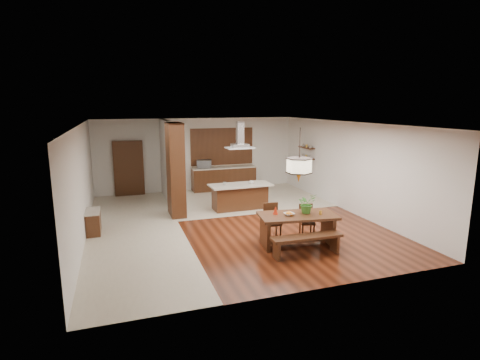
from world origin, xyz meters
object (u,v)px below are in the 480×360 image
object	(u,v)px
dining_bench	(306,245)
microwave	(204,164)
dining_table	(297,222)
foliage_plant	(307,204)
fruit_bowl	(289,214)
island_cup	(252,182)
kitchen_island	(240,196)
dining_chair_left	(273,221)
dining_chair_right	(307,221)
pendant_lantern	(299,155)
range_hood	(240,135)
hallway_console	(93,222)

from	to	relation	value
dining_bench	microwave	xyz separation A→B (m)	(-0.76, 7.14, 0.87)
dining_table	foliage_plant	distance (m)	0.52
foliage_plant	microwave	world-z (taller)	foliage_plant
dining_table	fruit_bowl	distance (m)	0.33
dining_table	island_cup	xyz separation A→B (m)	(0.07, 3.48, 0.32)
dining_table	kitchen_island	distance (m)	3.57
dining_chair_left	kitchen_island	bearing A→B (deg)	92.55
dining_table	fruit_bowl	size ratio (longest dim) A/B	8.07
dining_chair_left	fruit_bowl	bearing A→B (deg)	-72.62
dining_bench	dining_chair_left	distance (m)	1.36
dining_chair_right	island_cup	bearing A→B (deg)	112.33
foliage_plant	microwave	bearing A→B (deg)	99.84
pendant_lantern	fruit_bowl	bearing A→B (deg)	-178.27
foliage_plant	range_hood	bearing A→B (deg)	99.16
hallway_console	kitchen_island	distance (m)	4.65
dining_bench	island_cup	distance (m)	4.21
dining_bench	foliage_plant	world-z (taller)	foliage_plant
dining_bench	range_hood	xyz separation A→B (m)	(-0.21, 4.23, 2.23)
fruit_bowl	range_hood	xyz separation A→B (m)	(-0.07, 3.57, 1.65)
dining_chair_left	fruit_bowl	world-z (taller)	dining_chair_left
dining_bench	kitchen_island	world-z (taller)	kitchen_island
dining_chair_right	foliage_plant	distance (m)	0.82
dining_table	dining_chair_left	xyz separation A→B (m)	(-0.39, 0.64, -0.12)
hallway_console	dining_bench	xyz separation A→B (m)	(4.74, -3.18, -0.08)
dining_bench	kitchen_island	xyz separation A→B (m)	(-0.21, 4.23, 0.19)
pendant_lantern	dining_bench	bearing A→B (deg)	-98.08
fruit_bowl	island_cup	bearing A→B (deg)	85.00
dining_chair_left	dining_chair_right	bearing A→B (deg)	-4.00
range_hood	island_cup	size ratio (longest dim) A/B	6.81
dining_bench	pendant_lantern	xyz separation A→B (m)	(0.10, 0.67, 2.01)
hallway_console	microwave	xyz separation A→B (m)	(3.98, 3.96, 0.79)
dining_chair_left	dining_bench	bearing A→B (deg)	-73.44
pendant_lantern	foliage_plant	distance (m)	1.24
dining_chair_left	dining_table	bearing A→B (deg)	-54.71
pendant_lantern	dining_chair_right	bearing A→B (deg)	42.63
dining_table	island_cup	size ratio (longest dim) A/B	15.10
pendant_lantern	hallway_console	bearing A→B (deg)	152.58
dining_chair_right	pendant_lantern	distance (m)	1.97
foliage_plant	kitchen_island	world-z (taller)	foliage_plant
dining_chair_left	foliage_plant	bearing A→B (deg)	-38.61
dining_chair_right	fruit_bowl	distance (m)	1.01
dining_chair_right	fruit_bowl	size ratio (longest dim) A/B	3.39
dining_bench	dining_chair_left	size ratio (longest dim) A/B	1.87
pendant_lantern	dining_table	bearing A→B (deg)	-90.00
dining_table	foliage_plant	bearing A→B (deg)	8.60
hallway_console	foliage_plant	distance (m)	5.70
dining_chair_left	kitchen_island	size ratio (longest dim) A/B	0.44
dining_bench	island_cup	size ratio (longest dim) A/B	12.86
dining_bench	dining_table	bearing A→B (deg)	81.92
dining_table	island_cup	world-z (taller)	island_cup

